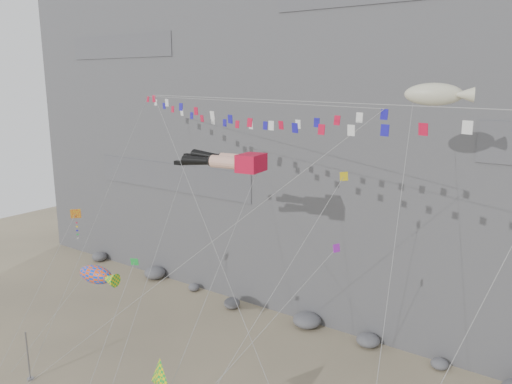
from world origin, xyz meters
TOP-DOWN VIEW (x-y plane):
  - cliff at (0.00, 32.00)m, footprint 80.00×28.00m
  - talus_boulders at (0.00, 17.00)m, footprint 60.00×3.00m
  - anchor_pole_left at (-13.02, -2.52)m, footprint 0.12×0.12m
  - legs_kite at (-1.15, 6.99)m, footprint 8.83×17.08m
  - flag_banner_upper at (-2.36, 8.90)m, footprint 26.82×16.55m
  - flag_banner_lower at (5.40, 3.84)m, footprint 28.75×10.49m
  - harlequin_kite at (-12.08, 1.86)m, footprint 4.06×6.99m
  - fish_windsock at (-9.08, 1.12)m, footprint 8.22×4.89m
  - delta_kite at (2.54, -3.81)m, footprint 2.55×4.98m
  - blimp_windsock at (11.74, 10.66)m, footprint 4.45×13.42m
  - small_kite_a at (-5.86, 7.59)m, footprint 4.88×14.72m
  - small_kite_b at (8.22, 4.91)m, footprint 7.97×11.64m
  - small_kite_c at (-3.66, 0.13)m, footprint 2.30×8.85m
  - small_kite_d at (7.87, 6.44)m, footprint 5.21×14.75m

SIDE VIEW (x-z plane):
  - talus_boulders at x=0.00m, z-range 0.00..1.20m
  - anchor_pole_left at x=-13.02m, z-range 0.00..3.98m
  - delta_kite at x=2.54m, z-range 2.31..10.74m
  - fish_windsock at x=-9.08m, z-range 2.77..13.72m
  - small_kite_c at x=-3.66m, z-range 3.73..17.26m
  - harlequin_kite at x=-12.08m, z-range 5.20..19.22m
  - small_kite_b at x=8.22m, z-range 3.20..21.50m
  - small_kite_a at x=-5.86m, z-range 4.79..26.82m
  - small_kite_d at x=7.87m, z-range 5.20..27.42m
  - legs_kite at x=-1.15m, z-range 5.11..28.28m
  - flag_banner_upper at x=-2.36m, z-range 7.73..33.85m
  - flag_banner_lower at x=5.40m, z-range 9.24..32.99m
  - blimp_windsock at x=11.74m, z-range 9.08..33.71m
  - cliff at x=0.00m, z-range 0.00..50.00m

